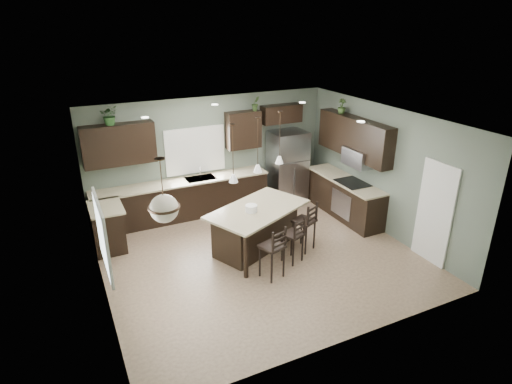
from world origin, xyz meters
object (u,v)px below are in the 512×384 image
Objects in this scene: bar_stool_right at (304,226)px; plant_back_left at (110,115)px; bar_stool_center at (293,239)px; serving_dish at (251,208)px; refrigerator at (287,167)px; kitchen_island at (258,229)px; bar_stool_left at (272,252)px.

bar_stool_right is 4.66m from plant_back_left.
plant_back_left reaches higher than bar_stool_center.
serving_dish is 3.57m from plant_back_left.
serving_dish reaches higher than bar_stool_center.
refrigerator is 1.72× the size of bar_stool_right.
kitchen_island is at bearing 24.53° from serving_dish.
kitchen_island is 0.85m from bar_stool_center.
bar_stool_right is (0.85, -0.44, 0.08)m from kitchen_island.
bar_stool_left is 4.45m from plant_back_left.
refrigerator is at bearing -3.40° from plant_back_left.
bar_stool_left is at bearing -57.02° from plant_back_left.
bar_stool_center is (-1.42, -2.73, -0.43)m from refrigerator.
bar_stool_left is (-2.04, -3.05, -0.39)m from refrigerator.
bar_stool_center reaches higher than kitchen_island.
bar_stool_center is (0.40, -0.74, 0.03)m from kitchen_island.
kitchen_island is at bearing 98.48° from bar_stool_center.
bar_stool_left is 1.08× the size of bar_stool_center.
plant_back_left is at bearing 176.60° from refrigerator.
kitchen_island is at bearing 127.66° from bar_stool_right.
bar_stool_right is at bearing 13.01° from bar_stool_left.
bar_stool_center is at bearing -47.22° from plant_back_left.
bar_stool_center is 4.58m from plant_back_left.
bar_stool_right is at bearing -39.82° from plant_back_left.
bar_stool_left reaches higher than bar_stool_center.
plant_back_left reaches higher than serving_dish.
refrigerator is 4.36× the size of plant_back_left.
bar_stool_center is at bearing -170.48° from bar_stool_right.
kitchen_island is at bearing 60.96° from bar_stool_left.
bar_stool_left is at bearing -92.34° from serving_dish.
refrigerator is at bearing 39.03° from bar_stool_left.
serving_dish is 1.18m from bar_stool_right.
plant_back_left is (-2.76, 2.98, 2.12)m from bar_stool_center.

